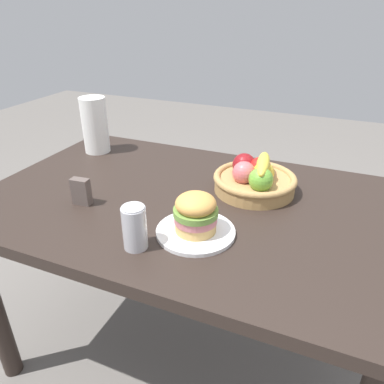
{
  "coord_description": "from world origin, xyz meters",
  "views": [
    {
      "loc": [
        0.44,
        -1.0,
        1.35
      ],
      "look_at": [
        0.04,
        -0.06,
        0.81
      ],
      "focal_mm": 34.06,
      "sensor_mm": 36.0,
      "label": 1
    }
  ],
  "objects": [
    {
      "name": "dining_table",
      "position": [
        0.0,
        0.0,
        0.65
      ],
      "size": [
        1.4,
        0.9,
        0.75
      ],
      "color": "#2D231E",
      "rests_on": "ground_plane"
    },
    {
      "name": "fruit_basket",
      "position": [
        0.2,
        0.14,
        0.8
      ],
      "size": [
        0.29,
        0.29,
        0.13
      ],
      "color": "tan",
      "rests_on": "dining_table"
    },
    {
      "name": "paper_towel_roll",
      "position": [
        -0.54,
        0.25,
        0.87
      ],
      "size": [
        0.11,
        0.11,
        0.24
      ],
      "primitive_type": "cylinder",
      "color": "white",
      "rests_on": "dining_table"
    },
    {
      "name": "ground_plane",
      "position": [
        0.0,
        0.0,
        0.0
      ],
      "size": [
        8.0,
        8.0,
        0.0
      ],
      "primitive_type": "plane",
      "color": "slate"
    },
    {
      "name": "napkin_holder",
      "position": [
        -0.3,
        -0.17,
        0.8
      ],
      "size": [
        0.06,
        0.04,
        0.09
      ],
      "primitive_type": "cube",
      "rotation": [
        0.0,
        0.0,
        0.09
      ],
      "color": "#594C47",
      "rests_on": "dining_table"
    },
    {
      "name": "sandwich",
      "position": [
        0.11,
        -0.18,
        0.82
      ],
      "size": [
        0.13,
        0.13,
        0.12
      ],
      "color": "#DBAD60",
      "rests_on": "plate"
    },
    {
      "name": "plate",
      "position": [
        0.11,
        -0.18,
        0.76
      ],
      "size": [
        0.23,
        0.23,
        0.01
      ],
      "primitive_type": "cylinder",
      "color": "white",
      "rests_on": "dining_table"
    },
    {
      "name": "soda_can",
      "position": [
        -0.02,
        -0.31,
        0.81
      ],
      "size": [
        0.07,
        0.07,
        0.13
      ],
      "color": "silver",
      "rests_on": "dining_table"
    }
  ]
}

